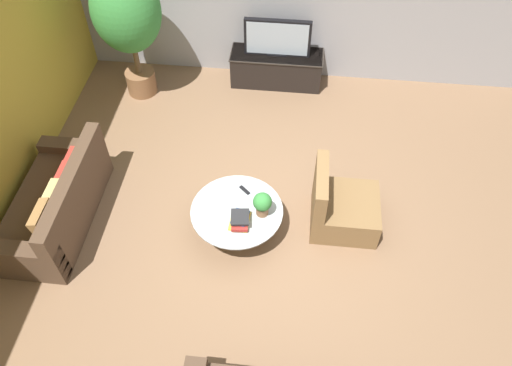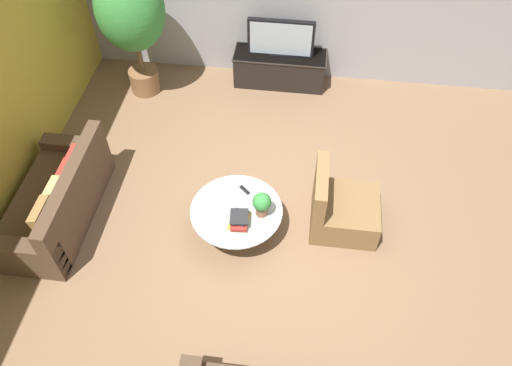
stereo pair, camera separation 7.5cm
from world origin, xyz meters
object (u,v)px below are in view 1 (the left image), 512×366
Objects in this scene: television at (277,38)px; armchair_wicker at (341,208)px; potted_plant_tabletop at (262,203)px; couch_by_wall at (57,205)px; potted_palm_tall at (127,15)px; media_console at (276,68)px; coffee_table at (237,216)px.

armchair_wicker is (1.00, -2.68, -0.54)m from television.
couch_by_wall is at bearing -178.39° from potted_plant_tabletop.
television is at bearing 12.19° from potted_palm_tall.
armchair_wicker is 3.94m from potted_palm_tall.
couch_by_wall reaches higher than media_console.
television is at bearing -90.00° from media_console.
armchair_wicker is 0.43× the size of potted_palm_tall.
couch_by_wall reaches higher than coffee_table.
couch_by_wall is 2.10× the size of armchair_wicker.
television is at bearing 20.47° from armchair_wicker.
coffee_table is (-0.23, -2.94, -0.55)m from television.
potted_palm_tall is (-3.07, 2.23, 1.05)m from armchair_wicker.
potted_palm_tall is at bearing 53.97° from armchair_wicker.
couch_by_wall reaches higher than potted_plant_tabletop.
coffee_table is (-0.23, -2.94, -0.00)m from media_console.
potted_palm_tall reaches higher than coffee_table.
couch_by_wall is at bearing -128.74° from television.
coffee_table is at bearing -94.52° from television.
coffee_table is 0.42m from potted_plant_tabletop.
potted_plant_tabletop is (0.30, -0.01, 0.30)m from coffee_table.
coffee_table is 0.55× the size of potted_palm_tall.
couch_by_wall is 2.51m from potted_plant_tabletop.
media_console is 0.79× the size of couch_by_wall.
couch_by_wall is at bearing -177.80° from coffee_table.
coffee_table is 1.27× the size of armchair_wicker.
armchair_wicker reaches higher than potted_plant_tabletop.
potted_palm_tall reaches higher than armchair_wicker.
potted_plant_tabletop is at bearing -49.44° from potted_palm_tall.
television reaches higher than couch_by_wall.
potted_plant_tabletop is (2.14, -2.50, -0.75)m from potted_palm_tall.
potted_palm_tall is 6.19× the size of potted_plant_tabletop.
potted_palm_tall is 3.38m from potted_plant_tabletop.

